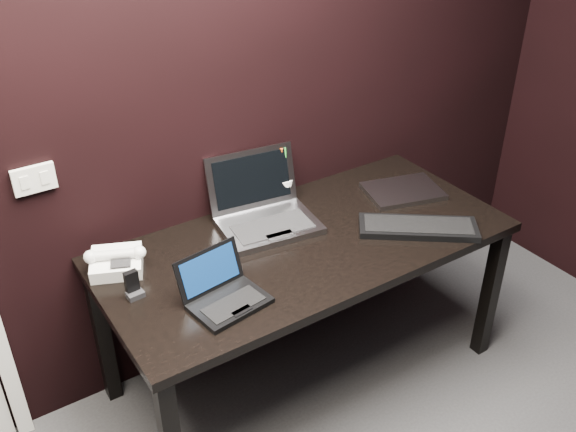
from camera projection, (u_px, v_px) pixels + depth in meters
wall_back at (186, 96)px, 2.49m from camera, size 4.00×0.00×4.00m
wall_switch at (34, 179)px, 2.28m from camera, size 0.15×0.02×0.10m
desk at (306, 255)px, 2.68m from camera, size 1.70×0.80×0.74m
netbook at (224, 294)px, 2.28m from camera, size 0.30×0.27×0.17m
silver_laptop at (264, 213)px, 2.72m from camera, size 0.44×0.41×0.28m
ext_keyboard at (418, 227)px, 2.69m from camera, size 0.49×0.43×0.03m
closed_laptop at (403, 191)px, 2.96m from camera, size 0.39×0.33×0.02m
desk_phone at (116, 262)px, 2.43m from camera, size 0.24×0.24×0.11m
mobile_phone at (133, 287)px, 2.31m from camera, size 0.06×0.05×0.10m
pen_cup at (284, 188)px, 2.89m from camera, size 0.12×0.12×0.26m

